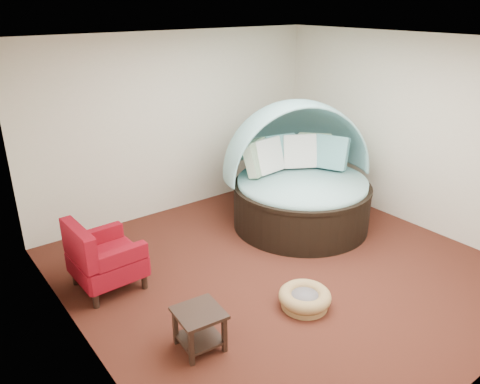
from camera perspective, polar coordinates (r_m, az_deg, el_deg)
floor at (r=6.13m, az=5.06°, el=-9.24°), size 5.00×5.00×0.00m
wall_back at (r=7.48m, az=-7.62°, el=8.21°), size 5.00×0.00×5.00m
wall_left at (r=4.35m, az=-19.56°, el=-3.53°), size 0.00×5.00×5.00m
wall_right at (r=7.39m, az=20.10°, el=6.89°), size 0.00×5.00×5.00m
ceiling at (r=5.24m, az=6.14°, el=17.82°), size 5.00×5.00×0.00m
canopy_daybed at (r=7.04m, az=7.24°, el=2.84°), size 2.67×2.63×1.88m
pet_basket at (r=5.43m, az=7.89°, el=-12.69°), size 0.72×0.72×0.21m
red_armchair at (r=5.76m, az=-16.44°, el=-7.70°), size 0.78×0.79×0.89m
side_table at (r=4.76m, az=-4.98°, el=-15.76°), size 0.49×0.49×0.43m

